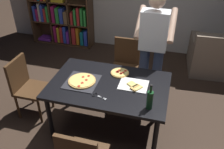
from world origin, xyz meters
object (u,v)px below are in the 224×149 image
(person_serving_pizza, at_px, (153,45))
(kitchen_scissors, at_px, (97,96))
(chair_left_end, at_px, (26,84))
(bookshelf, at_px, (59,3))
(dining_table, at_px, (109,89))
(pepperoni_pizza_on_tray, at_px, (82,81))
(wine_bottle, at_px, (150,100))
(chair_far_side, at_px, (125,63))
(second_pizza_plain, at_px, (120,73))

(person_serving_pizza, distance_m, kitchen_scissors, 1.16)
(chair_left_end, xyz_separation_m, kitchen_scissors, (1.17, -0.27, 0.24))
(bookshelf, bearing_deg, dining_table, -52.67)
(dining_table, distance_m, person_serving_pizza, 0.93)
(chair_left_end, distance_m, pepperoni_pizza_on_tray, 0.93)
(dining_table, xyz_separation_m, person_serving_pizza, (0.43, 0.75, 0.32))
(pepperoni_pizza_on_tray, xyz_separation_m, wine_bottle, (0.90, -0.27, 0.10))
(dining_table, xyz_separation_m, bookshelf, (-1.81, 2.37, 0.25))
(kitchen_scissors, bearing_deg, wine_bottle, -4.36)
(chair_far_side, relative_size, bookshelf, 0.46)
(wine_bottle, bearing_deg, chair_far_side, 113.31)
(kitchen_scissors, xyz_separation_m, second_pizza_plain, (0.14, 0.54, 0.01))
(wine_bottle, bearing_deg, kitchen_scissors, 175.64)
(dining_table, distance_m, second_pizza_plain, 0.30)
(person_serving_pizza, xyz_separation_m, wine_bottle, (0.12, -1.07, -0.13))
(dining_table, relative_size, second_pizza_plain, 6.12)
(dining_table, bearing_deg, wine_bottle, -29.70)
(bookshelf, xyz_separation_m, person_serving_pizza, (2.24, -1.62, 0.07))
(wine_bottle, bearing_deg, bookshelf, 131.33)
(kitchen_scissors, height_order, second_pizza_plain, second_pizza_plain)
(dining_table, distance_m, chair_left_end, 1.25)
(chair_left_end, xyz_separation_m, bookshelf, (-0.57, 2.37, 0.42))
(chair_far_side, xyz_separation_m, bookshelf, (-1.81, 1.40, 0.42))
(dining_table, relative_size, bookshelf, 0.77)
(kitchen_scissors, bearing_deg, pepperoni_pizza_on_tray, 141.76)
(pepperoni_pizza_on_tray, bearing_deg, wine_bottle, -16.56)
(pepperoni_pizza_on_tray, bearing_deg, chair_left_end, 176.82)
(pepperoni_pizza_on_tray, bearing_deg, kitchen_scissors, -38.24)
(pepperoni_pizza_on_tray, bearing_deg, second_pizza_plain, 37.65)
(chair_far_side, height_order, person_serving_pizza, person_serving_pizza)
(chair_far_side, relative_size, person_serving_pizza, 0.51)
(wine_bottle, relative_size, kitchen_scissors, 1.59)
(person_serving_pizza, xyz_separation_m, kitchen_scissors, (-0.50, -1.02, -0.24))
(dining_table, height_order, second_pizza_plain, second_pizza_plain)
(second_pizza_plain, bearing_deg, person_serving_pizza, 53.19)
(dining_table, xyz_separation_m, wine_bottle, (0.56, -0.32, 0.19))
(chair_far_side, xyz_separation_m, chair_left_end, (-1.24, -0.97, 0.00))
(person_serving_pizza, bearing_deg, wine_bottle, -83.52)
(kitchen_scissors, bearing_deg, second_pizza_plain, 75.62)
(chair_far_side, distance_m, pepperoni_pizza_on_tray, 1.11)
(chair_left_end, bearing_deg, dining_table, 0.00)
(dining_table, bearing_deg, chair_far_side, 90.00)
(chair_left_end, relative_size, bookshelf, 0.46)
(bookshelf, distance_m, pepperoni_pizza_on_tray, 2.84)
(dining_table, height_order, person_serving_pizza, person_serving_pizza)
(wine_bottle, bearing_deg, dining_table, 150.30)
(dining_table, relative_size, person_serving_pizza, 0.86)
(bookshelf, distance_m, wine_bottle, 3.58)
(chair_left_end, relative_size, kitchen_scissors, 4.53)
(bookshelf, relative_size, person_serving_pizza, 1.11)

